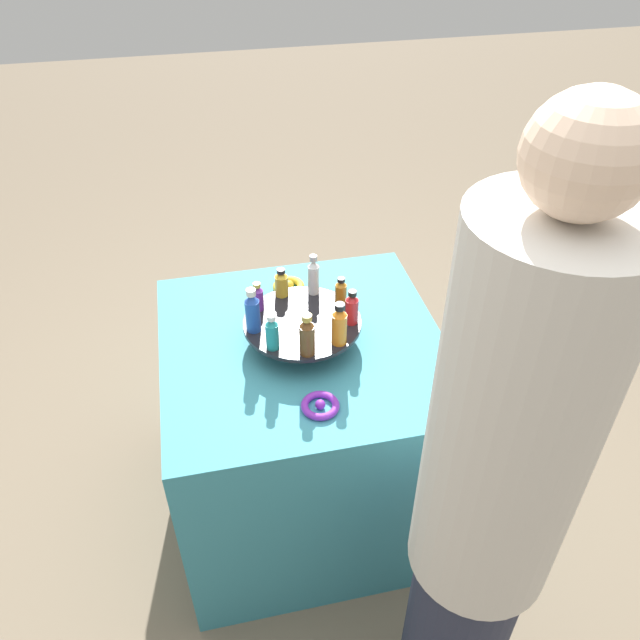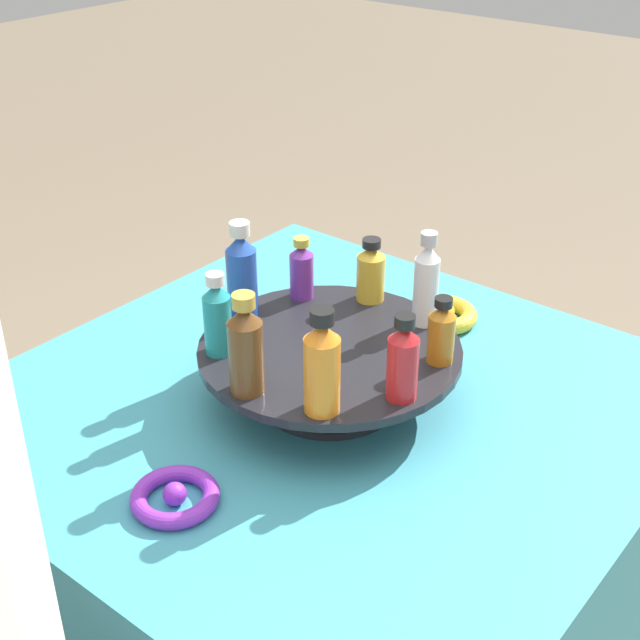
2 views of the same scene
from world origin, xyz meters
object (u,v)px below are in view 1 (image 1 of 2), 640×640
ribbon_bow_purple (320,405)px  bottle_purple (258,297)px  bottle_brown (307,336)px  bottle_amber (341,292)px  display_stand (302,327)px  bottle_clear (313,276)px  bottle_blue (253,312)px  bottle_teal (272,333)px  bottle_orange (339,325)px  ribbon_bow_gold (289,286)px  bottle_gold (281,283)px  bottle_red (352,308)px  person_figure (487,514)px

ribbon_bow_purple → bottle_purple: bearing=107.1°
bottle_brown → bottle_amber: bottle_brown is taller
bottle_purple → ribbon_bow_purple: bottle_purple is taller
display_stand → ribbon_bow_purple: 0.28m
bottle_purple → bottle_clear: bottle_clear is taller
bottle_blue → bottle_teal: (0.04, -0.09, -0.01)m
ribbon_bow_purple → bottle_brown: bearing=92.9°
bottle_purple → bottle_blue: (-0.03, -0.09, 0.02)m
bottle_orange → ribbon_bow_gold: 0.42m
bottle_amber → display_stand: bearing=-155.3°
display_stand → bottle_amber: (0.13, 0.06, 0.07)m
bottle_orange → bottle_amber: 0.18m
bottle_purple → bottle_orange: 0.28m
bottle_amber → bottle_gold: (-0.17, 0.08, 0.00)m
bottle_blue → bottle_purple: bearing=74.7°
bottle_red → bottle_orange: bearing=-125.3°
bottle_blue → bottle_amber: size_ratio=1.56×
ribbon_bow_gold → bottle_orange: bearing=-79.2°
display_stand → bottle_teal: 0.16m
bottle_amber → ribbon_bow_purple: bottle_amber is taller
display_stand → bottle_brown: 0.17m
display_stand → bottle_teal: bearing=-135.3°
bottle_purple → bottle_brown: bearing=-65.3°
bottle_gold → bottle_blue: bearing=-125.3°
bottle_brown → ribbon_bow_purple: (0.01, -0.13, -0.13)m
bottle_brown → ribbon_bow_purple: bottle_brown is taller
bottle_gold → display_stand: bearing=-75.3°
bottle_teal → bottle_red: size_ratio=1.02×
bottle_blue → bottle_orange: bottle_blue is taller
display_stand → bottle_amber: 0.16m
bottle_orange → bottle_red: size_ratio=1.20×
bottle_purple → display_stand: bearing=-35.3°
display_stand → bottle_clear: bearing=64.7°
bottle_red → ribbon_bow_gold: bottle_red is taller
bottle_red → bottle_amber: bearing=94.7°
bottle_red → bottle_amber: bottle_red is taller
bottle_orange → person_figure: person_figure is taller
bottle_brown → bottle_clear: 0.28m
bottle_brown → bottle_gold: (-0.02, 0.28, -0.02)m
bottle_blue → ribbon_bow_purple: bearing=-62.7°
bottle_teal → bottle_brown: (0.09, -0.04, 0.01)m
bottle_gold → bottle_amber: bearing=-25.3°
bottle_orange → bottle_red: 0.10m
bottle_blue → bottle_red: size_ratio=1.27×
ribbon_bow_gold → person_figure: 1.05m
bottle_brown → ribbon_bow_purple: 0.19m
display_stand → bottle_purple: 0.16m
bottle_purple → bottle_gold: size_ratio=0.99×
bottle_teal → person_figure: bearing=-62.1°
bottle_gold → bottle_red: bearing=-45.3°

